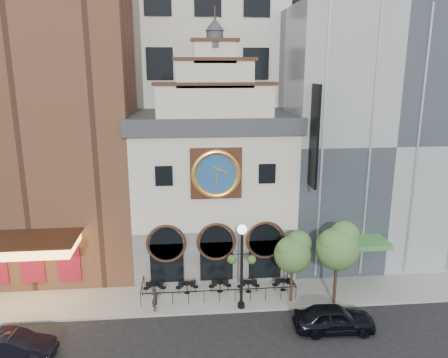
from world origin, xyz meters
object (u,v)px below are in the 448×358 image
bistro_0 (155,288)px  bistro_4 (283,284)px  bistro_2 (220,286)px  bistro_3 (248,286)px  lamppost (242,257)px  pedestrian (155,298)px  bistro_1 (187,287)px  tree_left (293,251)px  tree_right (338,245)px  car_right (334,318)px  car_left (14,345)px

bistro_0 → bistro_4: bearing=-2.0°
bistro_2 → bistro_3: 2.02m
bistro_3 → bistro_4: 2.52m
lamppost → bistro_2: bearing=125.0°
bistro_2 → pedestrian: pedestrian is taller
bistro_1 → lamppost: lamppost is taller
bistro_0 → bistro_1: same height
bistro_1 → bistro_3: size_ratio=1.00×
lamppost → tree_left: 3.59m
tree_left → tree_right: size_ratio=0.87×
bistro_0 → bistro_2: 4.63m
pedestrian → tree_left: (9.23, 0.31, 2.80)m
bistro_2 → bistro_4: 4.54m
tree_right → bistro_2: bearing=163.9°
bistro_0 → car_right: size_ratio=0.32×
bistro_3 → tree_right: (5.61, -2.00, 3.73)m
bistro_2 → car_left: size_ratio=0.36×
bistro_1 → tree_left: 7.98m
bistro_2 → tree_right: tree_right is taller
tree_right → car_left: bearing=-169.2°
car_right → pedestrian: size_ratio=2.94×
pedestrian → tree_right: bearing=-82.8°
bistro_3 → pedestrian: pedestrian is taller
tree_left → lamppost: bearing=-171.0°
car_right → lamppost: 6.76m
car_right → tree_left: tree_left is taller
bistro_0 → car_right: bearing=-25.4°
bistro_0 → bistro_3: same height
car_left → lamppost: (13.21, 3.70, 3.05)m
bistro_2 → car_left: bearing=-153.6°
lamppost → tree_left: lamppost is taller
bistro_2 → car_right: bearing=-38.3°
bistro_0 → car_right: (11.18, -5.30, 0.22)m
bistro_1 → lamppost: size_ratio=0.27×
bistro_3 → bistro_4: (2.52, 0.01, 0.00)m
bistro_2 → tree_right: size_ratio=0.28×
car_right → pedestrian: pedestrian is taller
bistro_1 → tree_right: (9.97, -2.24, 3.73)m
tree_left → tree_right: bearing=-10.4°
lamppost → bistro_1: bearing=153.8°
bistro_0 → bistro_4: same height
pedestrian → lamppost: lamppost is taller
bistro_4 → car_left: (-16.51, -5.74, 0.12)m
car_right → lamppost: lamppost is taller
bistro_3 → bistro_1: bearing=176.9°
bistro_3 → car_right: (4.54, -4.97, 0.22)m
bistro_2 → bistro_1: bearing=179.2°
lamppost → bistro_3: bearing=75.2°
bistro_3 → tree_left: tree_left is taller
bistro_4 → pedestrian: 9.18m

